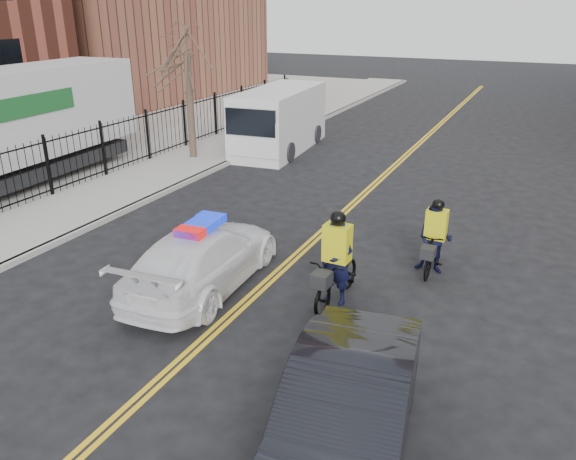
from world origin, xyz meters
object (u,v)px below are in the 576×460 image
(cargo_van, at_px, (278,121))
(cyclist_near, at_px, (336,271))
(police_cruiser, at_px, (203,258))
(dark_sedan, at_px, (345,417))
(cyclist_far, at_px, (434,244))

(cargo_van, relative_size, cyclist_near, 2.99)
(police_cruiser, distance_m, cyclist_near, 2.96)
(dark_sedan, bearing_deg, cyclist_far, 82.92)
(cargo_van, relative_size, cyclist_far, 3.50)
(police_cruiser, distance_m, cyclist_far, 5.31)
(police_cruiser, xyz_separation_m, cyclist_near, (2.90, 0.57, 0.01))
(police_cruiser, relative_size, cargo_van, 0.77)
(dark_sedan, xyz_separation_m, cyclist_near, (-1.69, 4.17, -0.06))
(dark_sedan, relative_size, cargo_van, 0.74)
(cargo_van, xyz_separation_m, cyclist_far, (8.47, -9.08, -0.55))
(dark_sedan, distance_m, cargo_van, 17.81)
(cargo_van, bearing_deg, cyclist_far, -51.96)
(dark_sedan, bearing_deg, cyclist_near, 103.75)
(police_cruiser, height_order, cargo_van, cargo_van)
(police_cruiser, bearing_deg, dark_sedan, 137.98)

